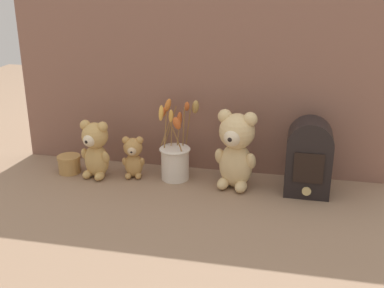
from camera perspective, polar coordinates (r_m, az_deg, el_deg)
The scene contains 8 objects.
ground_plane at distance 1.82m, azimuth -0.13°, elevation -4.83°, with size 4.00×4.00×0.00m, color #8E7056.
backdrop_wall at distance 1.86m, azimuth 0.96°, elevation 7.13°, with size 1.49×0.02×0.70m.
teddy_bear_large at distance 1.75m, azimuth 5.24°, elevation -0.51°, with size 0.16×0.15×0.29m.
teddy_bear_medium at distance 1.88m, azimuth -11.40°, elevation -0.48°, with size 0.13×0.12×0.23m.
teddy_bear_small at distance 1.87m, azimuth -6.98°, elevation -1.44°, with size 0.09×0.08×0.17m.
flower_vase at distance 1.84m, azimuth -2.00°, elevation -1.48°, with size 0.18×0.16×0.31m.
vintage_radio at distance 1.75m, azimuth 13.68°, elevation -1.38°, with size 0.16×0.14×0.28m.
decorative_tin_tall at distance 1.97m, azimuth -14.34°, elevation -2.31°, with size 0.09×0.09×0.07m.
Camera 1 is at (0.35, -1.61, 0.77)m, focal length 45.00 mm.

